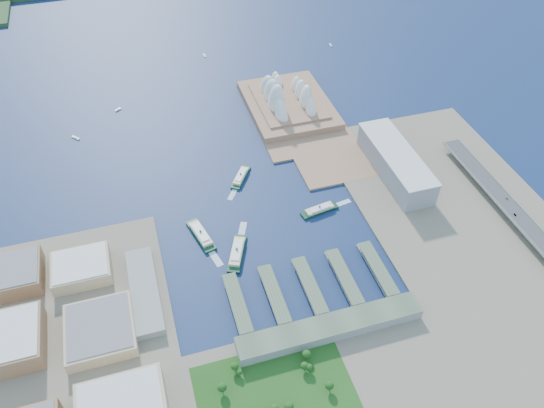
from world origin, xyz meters
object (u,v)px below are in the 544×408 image
object	(u,v)px
opera_house	(289,92)
ferry_d	(320,209)
toaster_building	(395,163)
car_c	(507,199)
ferry_c	(237,251)
car_b	(515,215)
ferry_b	(241,176)
ferry_a	(201,233)

from	to	relation	value
opera_house	ferry_d	distance (m)	244.17
toaster_building	car_c	distance (m)	150.33
ferry_c	car_c	size ratio (longest dim) A/B	14.13
toaster_building	car_b	world-z (taller)	toaster_building
opera_house	toaster_building	xyz separation A→B (m)	(90.00, -200.00, -11.50)
ferry_b	opera_house	bearing A→B (deg)	84.81
ferry_a	ferry_d	bearing A→B (deg)	-13.75
ferry_a	ferry_d	size ratio (longest dim) A/B	1.16
ferry_d	car_c	size ratio (longest dim) A/B	12.09
toaster_building	ferry_d	xyz separation A→B (m)	(-125.82, -40.00, -15.68)
ferry_b	car_b	bearing A→B (deg)	2.64
toaster_building	ferry_a	xyz separation A→B (m)	(-282.72, -39.62, -14.89)
car_b	car_c	world-z (taller)	car_b
ferry_c	car_c	world-z (taller)	car_c
opera_house	car_b	bearing A→B (deg)	-60.07
toaster_building	ferry_b	bearing A→B (deg)	165.57
car_c	ferry_a	bearing A→B (deg)	170.75
ferry_c	toaster_building	bearing A→B (deg)	-138.67
opera_house	toaster_building	bearing A→B (deg)	-65.77
car_b	car_c	distance (m)	29.42
ferry_d	car_b	bearing A→B (deg)	-121.45
opera_house	ferry_b	distance (m)	189.96
opera_house	ferry_a	distance (m)	308.63
opera_house	ferry_a	world-z (taller)	opera_house
ferry_d	ferry_a	bearing A→B (deg)	80.43
ferry_a	car_c	xyz separation A→B (m)	(391.72, -63.79, 9.85)
opera_house	ferry_c	bearing A→B (deg)	-119.17
toaster_building	car_c	xyz separation A→B (m)	(109.00, -103.41, -5.04)
ferry_c	ferry_d	bearing A→B (deg)	-138.10
car_b	opera_house	bearing A→B (deg)	119.93
ferry_d	car_b	distance (m)	244.90
toaster_building	ferry_d	world-z (taller)	toaster_building
opera_house	toaster_building	size ratio (longest dim) A/B	1.16
ferry_c	car_b	bearing A→B (deg)	-165.13
opera_house	car_b	size ratio (longest dim) A/B	42.09
toaster_building	ferry_b	distance (m)	215.09
ferry_b	ferry_a	bearing A→B (deg)	-95.26
ferry_d	car_b	xyz separation A→B (m)	(226.82, -91.72, 10.74)
ferry_c	ferry_a	bearing A→B (deg)	-26.08
ferry_a	opera_house	bearing A→B (deg)	37.58
ferry_b	car_c	size ratio (longest dim) A/B	11.80
toaster_building	car_c	bearing A→B (deg)	-43.49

